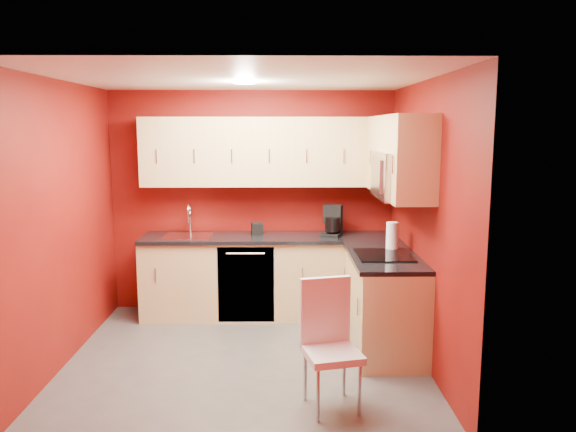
{
  "coord_description": "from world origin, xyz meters",
  "views": [
    {
      "loc": [
        0.32,
        -4.87,
        2.08
      ],
      "look_at": [
        0.39,
        0.55,
        1.23
      ],
      "focal_mm": 35.0,
      "sensor_mm": 36.0,
      "label": 1
    }
  ],
  "objects_px": {
    "coffee_maker": "(331,221)",
    "napkin_holder": "(257,229)",
    "paper_towel": "(392,236)",
    "microwave": "(399,175)",
    "dining_chair": "(332,347)",
    "sink": "(188,233)"
  },
  "relations": [
    {
      "from": "sink",
      "to": "microwave",
      "type": "bearing_deg",
      "value": -25.6
    },
    {
      "from": "napkin_holder",
      "to": "dining_chair",
      "type": "distance_m",
      "value": 2.34
    },
    {
      "from": "napkin_holder",
      "to": "dining_chair",
      "type": "xyz_separation_m",
      "value": [
        0.64,
        -2.19,
        -0.49
      ]
    },
    {
      "from": "napkin_holder",
      "to": "paper_towel",
      "type": "relative_size",
      "value": 0.48
    },
    {
      "from": "coffee_maker",
      "to": "paper_towel",
      "type": "distance_m",
      "value": 0.89
    },
    {
      "from": "napkin_holder",
      "to": "paper_towel",
      "type": "distance_m",
      "value": 1.57
    },
    {
      "from": "coffee_maker",
      "to": "dining_chair",
      "type": "xyz_separation_m",
      "value": [
        -0.18,
        -2.11,
        -0.59
      ]
    },
    {
      "from": "sink",
      "to": "paper_towel",
      "type": "xyz_separation_m",
      "value": [
        2.1,
        -0.74,
        0.1
      ]
    },
    {
      "from": "napkin_holder",
      "to": "dining_chair",
      "type": "height_order",
      "value": "napkin_holder"
    },
    {
      "from": "microwave",
      "to": "napkin_holder",
      "type": "xyz_separation_m",
      "value": [
        -1.34,
        1.06,
        -0.68
      ]
    },
    {
      "from": "coffee_maker",
      "to": "napkin_holder",
      "type": "bearing_deg",
      "value": -166.99
    },
    {
      "from": "microwave",
      "to": "dining_chair",
      "type": "xyz_separation_m",
      "value": [
        -0.69,
        -1.13,
        -1.18
      ]
    },
    {
      "from": "sink",
      "to": "paper_towel",
      "type": "distance_m",
      "value": 2.23
    },
    {
      "from": "microwave",
      "to": "coffee_maker",
      "type": "xyz_separation_m",
      "value": [
        -0.52,
        0.98,
        -0.58
      ]
    },
    {
      "from": "microwave",
      "to": "coffee_maker",
      "type": "height_order",
      "value": "microwave"
    },
    {
      "from": "microwave",
      "to": "paper_towel",
      "type": "xyz_separation_m",
      "value": [
        0.01,
        0.26,
        -0.61
      ]
    },
    {
      "from": "paper_towel",
      "to": "dining_chair",
      "type": "distance_m",
      "value": 1.66
    },
    {
      "from": "microwave",
      "to": "dining_chair",
      "type": "bearing_deg",
      "value": -121.55
    },
    {
      "from": "microwave",
      "to": "coffee_maker",
      "type": "bearing_deg",
      "value": 117.89
    },
    {
      "from": "coffee_maker",
      "to": "microwave",
      "type": "bearing_deg",
      "value": -43.02
    },
    {
      "from": "microwave",
      "to": "sink",
      "type": "relative_size",
      "value": 1.46
    },
    {
      "from": "paper_towel",
      "to": "dining_chair",
      "type": "bearing_deg",
      "value": -116.85
    }
  ]
}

